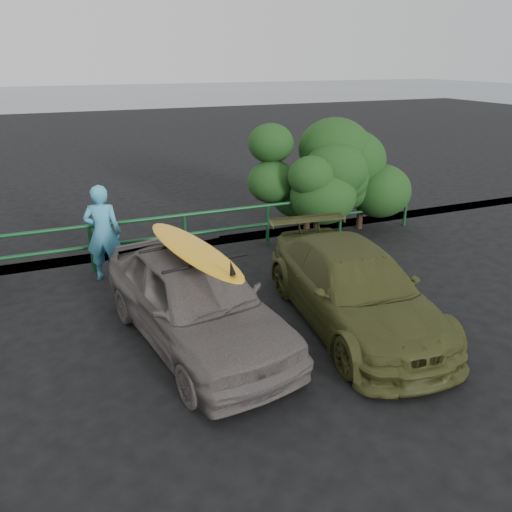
{
  "coord_description": "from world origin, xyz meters",
  "views": [
    {
      "loc": [
        -1.55,
        -5.24,
        4.21
      ],
      "look_at": [
        1.43,
        1.93,
        1.11
      ],
      "focal_mm": 35.0,
      "sensor_mm": 36.0,
      "label": 1
    }
  ],
  "objects_px": {
    "sedan": "(195,299)",
    "guardrail": "(140,242)",
    "olive_vehicle": "(354,288)",
    "man": "(103,233)",
    "surfboard": "(193,249)"
  },
  "relations": [
    {
      "from": "sedan",
      "to": "guardrail",
      "type": "bearing_deg",
      "value": 84.31
    },
    {
      "from": "olive_vehicle",
      "to": "man",
      "type": "distance_m",
      "value": 5.0
    },
    {
      "from": "sedan",
      "to": "man",
      "type": "xyz_separation_m",
      "value": [
        -1.0,
        3.03,
        0.24
      ]
    },
    {
      "from": "olive_vehicle",
      "to": "surfboard",
      "type": "distance_m",
      "value": 2.79
    },
    {
      "from": "guardrail",
      "to": "olive_vehicle",
      "type": "bearing_deg",
      "value": -54.41
    },
    {
      "from": "olive_vehicle",
      "to": "man",
      "type": "xyz_separation_m",
      "value": [
        -3.59,
        3.46,
        0.33
      ]
    },
    {
      "from": "sedan",
      "to": "surfboard",
      "type": "height_order",
      "value": "surfboard"
    },
    {
      "from": "guardrail",
      "to": "olive_vehicle",
      "type": "distance_m",
      "value": 4.85
    },
    {
      "from": "guardrail",
      "to": "man",
      "type": "xyz_separation_m",
      "value": [
        -0.77,
        -0.48,
        0.46
      ]
    },
    {
      "from": "sedan",
      "to": "man",
      "type": "bearing_deg",
      "value": 98.88
    },
    {
      "from": "olive_vehicle",
      "to": "man",
      "type": "height_order",
      "value": "man"
    },
    {
      "from": "guardrail",
      "to": "olive_vehicle",
      "type": "height_order",
      "value": "olive_vehicle"
    },
    {
      "from": "surfboard",
      "to": "olive_vehicle",
      "type": "bearing_deg",
      "value": -18.93
    },
    {
      "from": "guardrail",
      "to": "surfboard",
      "type": "xyz_separation_m",
      "value": [
        0.23,
        -3.51,
        1.04
      ]
    },
    {
      "from": "olive_vehicle",
      "to": "man",
      "type": "relative_size",
      "value": 2.29
    }
  ]
}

